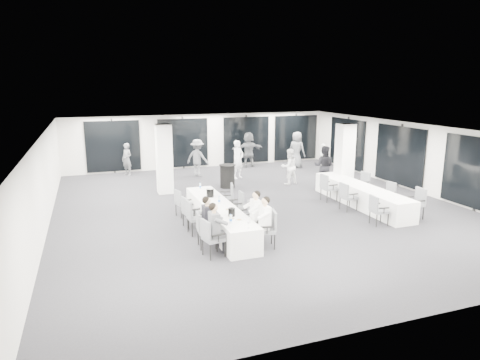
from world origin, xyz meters
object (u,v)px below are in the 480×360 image
object	(u,v)px
chair_main_right_fourth	(237,204)
ice_bucket_far	(210,193)
chair_main_left_near	(211,236)
chair_main_left_mid	(194,215)
standing_guest_e	(297,147)
chair_main_left_far	(181,201)
banquet_table_side	(361,196)
chair_main_left_second	(204,228)
standing_guest_c	(198,155)
chair_side_right_far	(363,183)
chair_main_right_far	(228,196)
standing_guest_a	(238,157)
chair_main_left_fourth	(189,210)
standing_guest_d	(323,157)
banquet_table_main	(219,217)
standing_guest_b	(289,164)
chair_main_right_second	(259,222)
chair_side_left_mid	(347,195)
chair_main_right_mid	(249,214)
cocktail_table	(227,176)
chair_side_left_far	(327,186)
ice_bucket_near	(232,212)
chair_side_right_mid	(388,193)
chair_main_right_near	(269,227)
chair_side_left_near	(377,208)
standing_guest_h	(324,163)
standing_guest_f	(248,147)
standing_guest_g	(127,157)

from	to	relation	value
chair_main_right_fourth	ice_bucket_far	xyz separation A→B (m)	(-0.82, 0.37, 0.36)
chair_main_left_near	chair_main_left_mid	world-z (taller)	chair_main_left_mid
chair_main_left_near	standing_guest_e	distance (m)	12.54
chair_main_left_far	chair_main_left_mid	bearing A→B (deg)	-15.04
banquet_table_side	chair_main_left_second	world-z (taller)	chair_main_left_second
chair_main_left_second	chair_main_left_mid	size ratio (longest dim) A/B	0.97
standing_guest_e	standing_guest_c	bearing A→B (deg)	60.06
chair_side_right_far	chair_main_right_far	bearing A→B (deg)	80.49
standing_guest_a	standing_guest_e	bearing A→B (deg)	-6.55
chair_main_left_near	chair_main_left_far	distance (m)	3.64
chair_main_left_fourth	standing_guest_d	distance (m)	9.47
banquet_table_main	chair_main_right_fourth	size ratio (longest dim) A/B	5.36
chair_main_right_fourth	standing_guest_d	bearing A→B (deg)	-47.63
standing_guest_b	standing_guest_c	size ratio (longest dim) A/B	0.89
chair_main_right_second	chair_main_left_near	bearing A→B (deg)	126.13
chair_main_left_fourth	chair_main_left_mid	bearing A→B (deg)	-11.12
standing_guest_a	standing_guest_b	xyz separation A→B (m)	(1.73, -1.87, -0.12)
chair_side_left_mid	standing_guest_c	size ratio (longest dim) A/B	0.49
banquet_table_side	chair_main_right_mid	distance (m)	4.93
chair_main_left_fourth	chair_main_left_second	bearing A→B (deg)	-10.74
cocktail_table	chair_main_left_far	distance (m)	4.32
chair_main_left_mid	chair_side_left_far	size ratio (longest dim) A/B	0.98
ice_bucket_near	standing_guest_d	bearing A→B (deg)	44.81
banquet_table_main	chair_side_right_mid	size ratio (longest dim) A/B	5.49
chair_main_left_fourth	chair_main_right_fourth	size ratio (longest dim) A/B	1.04
chair_main_left_near	chair_main_right_second	bearing A→B (deg)	103.70
chair_main_right_mid	standing_guest_a	bearing A→B (deg)	-30.32
chair_main_right_near	chair_side_left_near	bearing A→B (deg)	-68.43
standing_guest_c	chair_main_right_near	bearing A→B (deg)	129.69
chair_main_right_mid	chair_main_right_far	xyz separation A→B (m)	(0.01, 2.07, 0.06)
standing_guest_d	standing_guest_h	size ratio (longest dim) A/B	0.88
chair_main_left_second	chair_side_right_mid	xyz separation A→B (m)	(7.29, 1.56, -0.04)
chair_main_left_second	banquet_table_main	bearing A→B (deg)	152.59
banquet_table_main	standing_guest_d	bearing A→B (deg)	39.46
banquet_table_side	chair_main_left_second	xyz separation A→B (m)	(-6.46, -2.04, 0.19)
chair_main_left_far	standing_guest_f	distance (m)	9.02
banquet_table_main	chair_main_left_mid	world-z (taller)	chair_main_left_mid
chair_side_right_mid	chair_side_right_far	size ratio (longest dim) A/B	0.94
chair_main_left_far	chair_main_right_mid	distance (m)	2.60
chair_side_left_mid	standing_guest_a	size ratio (longest dim) A/B	0.49
standing_guest_e	ice_bucket_near	distance (m)	11.33
standing_guest_g	chair_side_right_far	bearing A→B (deg)	11.08
standing_guest_b	standing_guest_d	xyz separation A→B (m)	(2.35, 1.10, -0.01)
ice_bucket_far	cocktail_table	bearing A→B (deg)	64.59
standing_guest_h	ice_bucket_near	distance (m)	7.69
banquet_table_side	chair_main_right_mid	bearing A→B (deg)	-167.03
chair_main_left_mid	chair_main_right_near	distance (m)	2.39
chair_main_left_second	chair_side_left_mid	distance (m)	5.87
banquet_table_side	chair_side_left_mid	distance (m)	0.93
banquet_table_side	chair_main_left_mid	bearing A→B (deg)	-172.03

